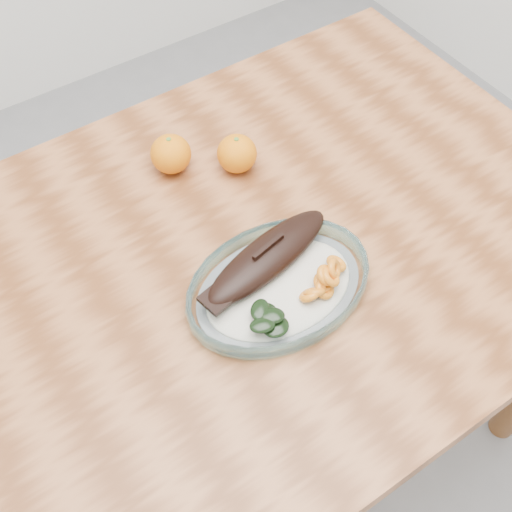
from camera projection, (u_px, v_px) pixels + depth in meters
name	position (u px, v px, depth m)	size (l,w,h in m)	color
ground	(246.00, 434.00, 1.59)	(3.00, 3.00, 0.00)	slate
dining_table	(241.00, 289.00, 1.07)	(1.20, 0.80, 0.75)	brown
plated_meal	(279.00, 283.00, 0.93)	(0.53, 0.53, 0.08)	white
orange_left	(171.00, 154.00, 1.07)	(0.07, 0.07, 0.07)	#DF6404
orange_right	(237.00, 154.00, 1.07)	(0.07, 0.07, 0.07)	#DF6404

